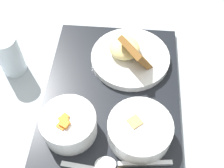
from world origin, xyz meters
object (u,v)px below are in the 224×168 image
Objects in this scene: bowl_soup at (140,129)px; glass_water at (10,57)px; spoon at (123,164)px; bowl_salad at (69,124)px; plate_main at (130,55)px.

glass_water is at bearing 61.91° from bowl_soup.
bowl_salad is at bearing -35.75° from spoon.
spoon is at bearing -120.01° from bowl_salad.
plate_main is 1.85× the size of glass_water.
bowl_salad is 0.25m from plate_main.
bowl_soup is at bearing -172.46° from plate_main.
glass_water is (-0.04, 0.30, 0.02)m from plate_main.
bowl_salad is at bearing -134.51° from glass_water.
plate_main reaches higher than bowl_salad.
glass_water is (0.17, 0.17, 0.00)m from bowl_salad.
spoon is 1.44× the size of glass_water.
plate_main reaches higher than spoon.
bowl_salad reaches higher than spoon.
bowl_soup is at bearing -90.56° from bowl_salad.
bowl_salad is 0.15m from bowl_soup.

